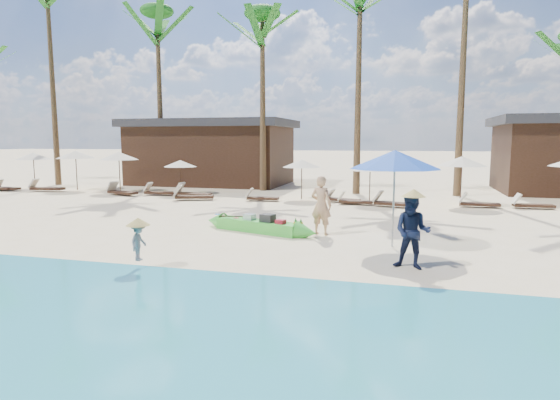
# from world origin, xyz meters

# --- Properties ---
(ground) EXTENTS (240.00, 240.00, 0.00)m
(ground) POSITION_xyz_m (0.00, 0.00, 0.00)
(ground) COLOR beige
(ground) RESTS_ON ground
(wet_sand_strip) EXTENTS (240.00, 4.50, 0.01)m
(wet_sand_strip) POSITION_xyz_m (0.00, -5.00, 0.00)
(wet_sand_strip) COLOR tan
(wet_sand_strip) RESTS_ON ground
(green_canoe) EXTENTS (4.67, 1.79, 0.61)m
(green_canoe) POSITION_xyz_m (0.22, 2.19, 0.21)
(green_canoe) COLOR green
(green_canoe) RESTS_ON ground
(tourist) EXTENTS (0.76, 0.58, 1.87)m
(tourist) POSITION_xyz_m (2.27, 2.28, 0.93)
(tourist) COLOR tan
(tourist) RESTS_ON ground
(vendor_green) EXTENTS (0.96, 0.82, 1.74)m
(vendor_green) POSITION_xyz_m (4.99, -1.06, 0.87)
(vendor_green) COLOR #121A33
(vendor_green) RESTS_ON ground
(vendor_yellow) EXTENTS (0.38, 0.60, 0.89)m
(vendor_yellow) POSITION_xyz_m (-1.12, -2.66, 0.62)
(vendor_yellow) COLOR gray
(vendor_yellow) RESTS_ON ground
(blue_umbrella) EXTENTS (2.50, 2.50, 2.69)m
(blue_umbrella) POSITION_xyz_m (4.50, 1.12, 2.44)
(blue_umbrella) COLOR #99999E
(blue_umbrella) RESTS_ON ground
(resort_parasol_1) EXTENTS (2.12, 2.12, 2.19)m
(resort_parasol_1) POSITION_xyz_m (-17.59, 12.02, 1.97)
(resort_parasol_1) COLOR #361F16
(resort_parasol_1) RESTS_ON ground
(lounger_1_right) EXTENTS (1.77, 0.70, 0.59)m
(lounger_1_right) POSITION_xyz_m (-17.97, 10.15, 0.20)
(lounger_1_right) COLOR #361F16
(lounger_1_right) RESTS_ON ground
(resort_parasol_2) EXTENTS (2.27, 2.27, 2.34)m
(resort_parasol_2) POSITION_xyz_m (-14.18, 11.62, 2.11)
(resort_parasol_2) COLOR #361F16
(resort_parasol_2) RESTS_ON ground
(lounger_2_left) EXTENTS (2.02, 0.93, 0.66)m
(lounger_2_left) POSITION_xyz_m (-15.37, 10.38, 0.22)
(lounger_2_left) COLOR #361F16
(lounger_2_left) RESTS_ON ground
(resort_parasol_3) EXTENTS (2.22, 2.22, 2.29)m
(resort_parasol_3) POSITION_xyz_m (-11.03, 11.31, 2.07)
(resort_parasol_3) COLOR #361F16
(resort_parasol_3) RESTS_ON ground
(lounger_3_left) EXTENTS (1.97, 1.07, 0.64)m
(lounger_3_left) POSITION_xyz_m (-10.06, 9.90, 0.21)
(lounger_3_left) COLOR #361F16
(lounger_3_left) RESTS_ON ground
(lounger_3_right) EXTENTS (1.80, 0.61, 0.60)m
(lounger_3_right) POSITION_xyz_m (-8.05, 10.37, 0.20)
(lounger_3_right) COLOR #361F16
(lounger_3_right) RESTS_ON ground
(resort_parasol_4) EXTENTS (1.81, 1.81, 1.87)m
(resort_parasol_4) POSITION_xyz_m (-7.16, 11.25, 1.68)
(resort_parasol_4) COLOR #361F16
(resort_parasol_4) RESTS_ON ground
(lounger_4_left) EXTENTS (1.97, 0.67, 0.66)m
(lounger_4_left) POSITION_xyz_m (-6.00, 10.11, 0.22)
(lounger_4_left) COLOR #361F16
(lounger_4_left) RESTS_ON ground
(lounger_4_right) EXTENTS (2.05, 1.23, 0.67)m
(lounger_4_right) POSITION_xyz_m (-5.43, 9.00, 0.22)
(lounger_4_right) COLOR #361F16
(lounger_4_right) RESTS_ON ground
(resort_parasol_5) EXTENTS (1.94, 1.94, 2.00)m
(resort_parasol_5) POSITION_xyz_m (-0.25, 10.79, 1.80)
(resort_parasol_5) COLOR #361F16
(resort_parasol_5) RESTS_ON ground
(lounger_5_left) EXTENTS (1.67, 0.67, 0.55)m
(lounger_5_left) POSITION_xyz_m (-2.04, 9.58, 0.18)
(lounger_5_left) COLOR #361F16
(lounger_5_left) RESTS_ON ground
(resort_parasol_6) EXTENTS (1.88, 1.88, 1.93)m
(resort_parasol_6) POSITION_xyz_m (3.19, 9.93, 1.74)
(resort_parasol_6) COLOR #361F16
(resort_parasol_6) RESTS_ON ground
(lounger_6_left) EXTENTS (1.71, 0.88, 0.56)m
(lounger_6_left) POSITION_xyz_m (1.86, 10.06, 0.19)
(lounger_6_left) COLOR #361F16
(lounger_6_left) RESTS_ON ground
(lounger_6_right) EXTENTS (1.63, 0.54, 0.55)m
(lounger_6_right) POSITION_xyz_m (2.50, 9.48, 0.18)
(lounger_6_right) COLOR #361F16
(lounger_6_right) RESTS_ON ground
(resort_parasol_7) EXTENTS (2.18, 2.18, 2.24)m
(resort_parasol_7) POSITION_xyz_m (7.20, 10.30, 2.02)
(resort_parasol_7) COLOR #361F16
(resort_parasol_7) RESTS_ON ground
(lounger_7_left) EXTENTS (1.95, 1.04, 0.63)m
(lounger_7_left) POSITION_xyz_m (4.24, 9.11, 0.21)
(lounger_7_left) COLOR #361F16
(lounger_7_left) RESTS_ON ground
(lounger_7_right) EXTENTS (1.74, 0.58, 0.59)m
(lounger_7_right) POSITION_xyz_m (7.88, 10.02, 0.20)
(lounger_7_right) COLOR #361F16
(lounger_7_right) RESTS_ON ground
(lounger_8_left) EXTENTS (1.75, 0.65, 0.58)m
(lounger_8_left) POSITION_xyz_m (10.05, 10.16, 0.19)
(lounger_8_left) COLOR #361F16
(lounger_8_left) RESTS_ON ground
(palm_1) EXTENTS (2.08, 2.08, 13.60)m
(palm_1) POSITION_xyz_m (-17.59, 14.06, 10.82)
(palm_1) COLOR brown
(palm_1) RESTS_ON ground
(palm_2) EXTENTS (2.08, 2.08, 11.33)m
(palm_2) POSITION_xyz_m (-10.45, 15.08, 9.18)
(palm_2) COLOR brown
(palm_2) RESTS_ON ground
(palm_3) EXTENTS (2.08, 2.08, 10.52)m
(palm_3) POSITION_xyz_m (-3.36, 14.27, 8.58)
(palm_3) COLOR brown
(palm_3) RESTS_ON ground
(palm_4) EXTENTS (2.08, 2.08, 11.70)m
(palm_4) POSITION_xyz_m (2.15, 14.01, 9.45)
(palm_4) COLOR brown
(palm_4) RESTS_ON ground
(pavilion_west) EXTENTS (10.80, 6.60, 4.30)m
(pavilion_west) POSITION_xyz_m (-8.00, 17.50, 2.19)
(pavilion_west) COLOR #361F16
(pavilion_west) RESTS_ON ground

